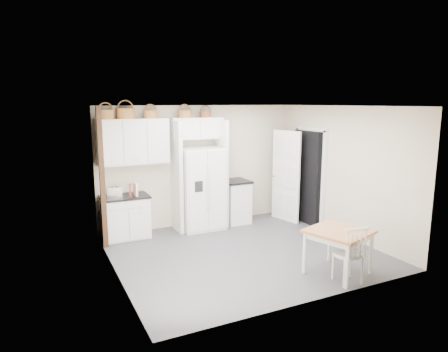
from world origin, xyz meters
TOP-DOWN VIEW (x-y plane):
  - floor at (0.00, 0.00)m, footprint 4.50×4.50m
  - ceiling at (0.00, 0.00)m, footprint 4.50×4.50m
  - wall_back at (0.00, 2.00)m, footprint 4.50×0.00m
  - wall_left at (-2.25, 0.00)m, footprint 0.00×4.00m
  - wall_right at (2.25, 0.00)m, footprint 0.00×4.00m
  - refrigerator at (-0.15, 1.63)m, footprint 0.89×0.72m
  - base_cab_left at (-1.74, 1.70)m, footprint 0.89×0.56m
  - base_cab_right at (0.71, 1.70)m, footprint 0.52×0.63m
  - dining_table at (0.89, -1.45)m, footprint 1.08×1.08m
  - windsor_chair at (0.81, -1.75)m, footprint 0.48×0.45m
  - counter_left at (-1.74, 1.70)m, footprint 0.92×0.60m
  - counter_right at (0.71, 1.70)m, footprint 0.56×0.67m
  - toaster at (-1.93, 1.69)m, footprint 0.31×0.21m
  - cookbook_red at (-1.64, 1.62)m, footprint 0.07×0.16m
  - cookbook_cream at (-1.54, 1.62)m, footprint 0.06×0.17m
  - basket_upper_a at (-1.99, 1.83)m, footprint 0.31×0.31m
  - basket_upper_b at (-1.62, 1.83)m, footprint 0.34×0.34m
  - basket_upper_c at (-1.13, 1.83)m, footprint 0.27×0.27m
  - basket_bridge_a at (-0.41, 1.83)m, footprint 0.27×0.27m
  - basket_bridge_b at (0.05, 1.83)m, footprint 0.24×0.24m
  - upper_cabinet at (-1.50, 1.83)m, footprint 1.40×0.34m
  - bridge_cabinet at (-0.15, 1.83)m, footprint 1.12×0.34m
  - fridge_panel_left at (-0.66, 1.70)m, footprint 0.08×0.60m
  - fridge_panel_right at (0.36, 1.70)m, footprint 0.08×0.60m
  - trim_post at (-2.20, 1.35)m, footprint 0.09×0.09m
  - doorway_void at (2.16, 1.00)m, footprint 0.18×0.85m
  - door_slab at (1.80, 1.33)m, footprint 0.21×0.79m

SIDE VIEW (x-z plane):
  - floor at x=0.00m, z-range 0.00..0.00m
  - dining_table at x=0.89m, z-range 0.00..0.71m
  - base_cab_left at x=-1.74m, z-range 0.00..0.82m
  - windsor_chair at x=0.81m, z-range 0.00..0.88m
  - base_cab_right at x=0.71m, z-range 0.00..0.92m
  - counter_left at x=-1.74m, z-range 0.82..0.86m
  - refrigerator at x=-0.15m, z-range 0.00..1.73m
  - counter_right at x=0.71m, z-range 0.92..0.96m
  - toaster at x=-1.93m, z-range 0.86..1.05m
  - cookbook_red at x=-1.64m, z-range 0.86..1.09m
  - cookbook_cream at x=-1.54m, z-range 0.86..1.11m
  - doorway_void at x=2.16m, z-range 0.00..2.05m
  - door_slab at x=1.80m, z-range 0.00..2.05m
  - fridge_panel_left at x=-0.66m, z-range 0.00..2.30m
  - fridge_panel_right at x=0.36m, z-range 0.00..2.30m
  - wall_back at x=0.00m, z-range -0.95..3.55m
  - wall_left at x=-2.25m, z-range -0.70..3.30m
  - wall_right at x=2.25m, z-range -0.70..3.30m
  - trim_post at x=-2.20m, z-range 0.00..2.60m
  - upper_cabinet at x=-1.50m, z-range 1.45..2.35m
  - bridge_cabinet at x=-0.15m, z-range 1.90..2.35m
  - basket_bridge_b at x=0.05m, z-range 2.35..2.49m
  - basket_bridge_a at x=-0.41m, z-range 2.35..2.50m
  - basket_upper_c at x=-1.13m, z-range 2.35..2.51m
  - basket_upper_a at x=-1.99m, z-range 2.35..2.52m
  - basket_upper_b at x=-1.62m, z-range 2.35..2.55m
  - ceiling at x=0.00m, z-range 2.60..2.60m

